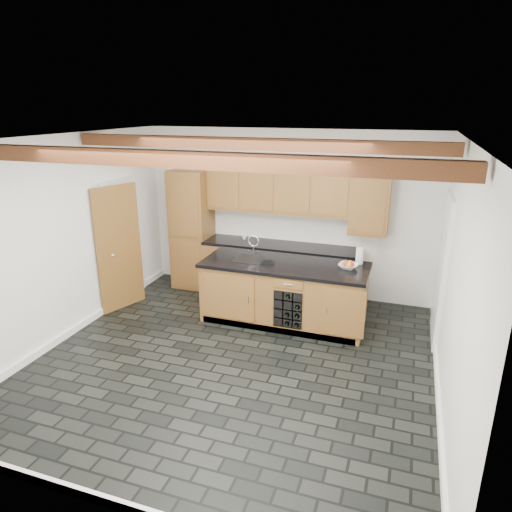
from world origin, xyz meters
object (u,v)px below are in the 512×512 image
at_px(kitchen_scale, 268,261).
at_px(paper_towel, 360,256).
at_px(island, 284,293).
at_px(fruit_bowl, 348,266).

xyz_separation_m(kitchen_scale, paper_towel, (1.29, 0.40, 0.09)).
distance_m(island, kitchen_scale, 0.56).
xyz_separation_m(island, fruit_bowl, (0.91, 0.10, 0.50)).
relative_size(island, paper_towel, 10.33).
bearing_deg(island, kitchen_scale, -171.52).
height_order(kitchen_scale, paper_towel, paper_towel).
height_order(fruit_bowl, paper_towel, paper_towel).
distance_m(island, fruit_bowl, 1.04).
xyz_separation_m(kitchen_scale, fruit_bowl, (1.17, 0.14, 0.00)).
bearing_deg(paper_towel, fruit_bowl, -115.16).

